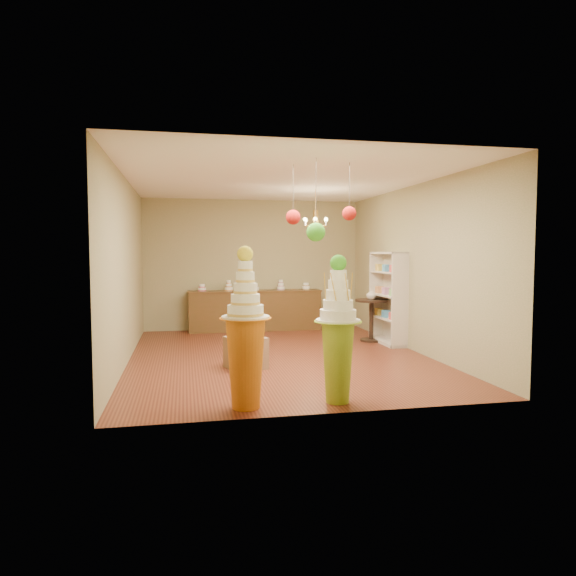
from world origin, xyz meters
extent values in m
plane|color=#5E2819|center=(0.00, 0.00, 0.00)|extent=(6.50, 6.50, 0.00)
plane|color=white|center=(0.00, 0.00, 3.00)|extent=(6.50, 6.50, 0.00)
cube|color=#9A9269|center=(0.00, 3.25, 1.50)|extent=(5.00, 0.04, 3.00)
cube|color=#9A9269|center=(0.00, -3.25, 1.50)|extent=(5.00, 0.04, 3.00)
cube|color=#9A9269|center=(-2.50, 0.00, 1.50)|extent=(0.04, 6.50, 3.00)
cube|color=#9A9269|center=(2.50, 0.00, 1.50)|extent=(0.04, 6.50, 3.00)
cone|color=#92BB29|center=(0.20, -2.85, 0.48)|extent=(0.40, 0.40, 0.97)
cylinder|color=white|center=(0.20, -2.85, 0.98)|extent=(0.54, 0.54, 0.03)
cylinder|color=white|center=(0.20, -2.85, 1.06)|extent=(0.44, 0.44, 0.12)
cylinder|color=white|center=(0.20, -2.85, 1.17)|extent=(0.36, 0.36, 0.12)
cylinder|color=white|center=(0.20, -2.85, 1.29)|extent=(0.30, 0.30, 0.12)
cylinder|color=white|center=(0.20, -2.85, 1.41)|extent=(0.24, 0.24, 0.12)
cylinder|color=white|center=(0.20, -2.85, 1.52)|extent=(0.20, 0.20, 0.12)
sphere|color=green|center=(0.20, -2.85, 1.67)|extent=(0.20, 0.20, 0.20)
cone|color=orange|center=(-0.90, -2.85, 0.52)|extent=(0.57, 0.57, 1.04)
cylinder|color=white|center=(-0.90, -2.85, 1.05)|extent=(0.68, 0.68, 0.03)
cylinder|color=white|center=(-0.90, -2.85, 1.13)|extent=(0.51, 0.51, 0.13)
cylinder|color=white|center=(-0.90, -2.85, 1.26)|extent=(0.41, 0.41, 0.13)
cylinder|color=white|center=(-0.90, -2.85, 1.38)|extent=(0.33, 0.33, 0.13)
cylinder|color=white|center=(-0.90, -2.85, 1.51)|extent=(0.26, 0.26, 0.13)
cylinder|color=white|center=(-0.90, -2.85, 1.63)|extent=(0.21, 0.21, 0.13)
sphere|color=yellow|center=(-0.90, -2.85, 1.77)|extent=(0.18, 0.18, 0.18)
cube|color=#8A684B|center=(-0.67, -0.83, 0.24)|extent=(0.68, 0.68, 0.49)
cube|color=#54381A|center=(0.00, 2.97, 0.45)|extent=(3.00, 0.50, 0.90)
cube|color=#54381A|center=(0.00, 2.97, 0.91)|extent=(3.04, 0.54, 0.03)
cylinder|color=white|center=(-1.20, 2.97, 1.00)|extent=(0.18, 0.18, 0.16)
cylinder|color=white|center=(-0.60, 2.97, 1.04)|extent=(0.18, 0.18, 0.24)
cylinder|color=white|center=(0.00, 2.97, 1.00)|extent=(0.18, 0.18, 0.16)
cylinder|color=white|center=(0.60, 2.97, 1.04)|extent=(0.18, 0.18, 0.24)
cylinder|color=white|center=(1.20, 2.97, 1.00)|extent=(0.18, 0.18, 0.16)
cube|color=beige|center=(2.48, 0.80, 0.90)|extent=(0.04, 1.20, 1.80)
cube|color=beige|center=(2.32, 0.80, 0.50)|extent=(0.30, 1.14, 0.03)
cube|color=beige|center=(2.32, 0.80, 0.95)|extent=(0.30, 1.14, 0.03)
cube|color=beige|center=(2.32, 0.80, 1.40)|extent=(0.30, 1.14, 0.03)
cylinder|color=black|center=(2.10, 1.07, 0.02)|extent=(0.46, 0.46, 0.04)
cylinder|color=black|center=(2.10, 1.07, 0.41)|extent=(0.09, 0.09, 0.82)
cylinder|color=black|center=(2.10, 1.07, 0.82)|extent=(0.68, 0.68, 0.04)
imported|color=beige|center=(2.10, 1.07, 0.95)|extent=(0.27, 0.27, 0.21)
cylinder|color=#3A3129|center=(-0.09, -1.65, 2.64)|extent=(0.01, 0.01, 0.72)
sphere|color=#B31812|center=(-0.09, -1.65, 2.28)|extent=(0.20, 0.20, 0.20)
cylinder|color=#3A3129|center=(0.09, -2.19, 2.53)|extent=(0.01, 0.01, 0.95)
sphere|color=green|center=(0.09, -2.19, 2.05)|extent=(0.24, 0.24, 0.24)
cylinder|color=#3A3129|center=(0.62, -1.95, 2.66)|extent=(0.01, 0.01, 0.68)
sphere|color=#B31812|center=(0.62, -1.95, 2.32)|extent=(0.19, 0.19, 0.19)
cylinder|color=#E0AD4F|center=(0.92, 1.00, 2.75)|extent=(0.02, 0.02, 0.50)
cylinder|color=#E0AD4F|center=(0.92, 1.00, 2.45)|extent=(0.10, 0.10, 0.30)
sphere|color=#FFF28C|center=(0.92, 1.00, 2.25)|extent=(0.18, 0.18, 0.18)
camera|label=1|loc=(-1.58, -8.64, 1.79)|focal=32.00mm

